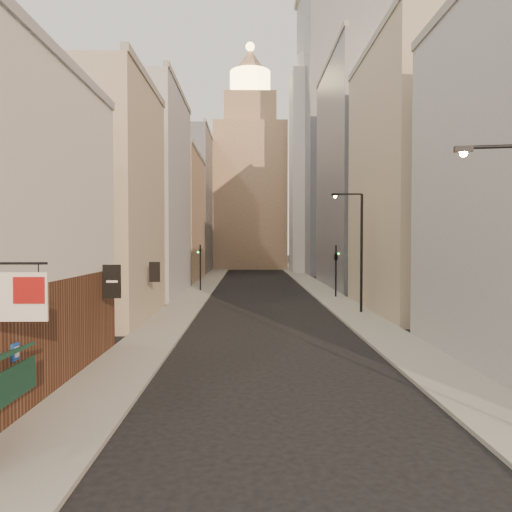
% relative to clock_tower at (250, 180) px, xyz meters
% --- Properties ---
extents(sidewalk_left, '(3.00, 140.00, 0.15)m').
position_rel_clock_tower_xyz_m(sidewalk_left, '(-5.50, -37.00, -17.56)').
color(sidewalk_left, '#9A998B').
rests_on(sidewalk_left, ground).
extents(sidewalk_right, '(3.00, 140.00, 0.15)m').
position_rel_clock_tower_xyz_m(sidewalk_right, '(7.50, -37.00, -17.56)').
color(sidewalk_right, '#9A998B').
rests_on(sidewalk_right, ground).
extents(left_bldg_beige, '(8.00, 12.00, 16.00)m').
position_rel_clock_tower_xyz_m(left_bldg_beige, '(-11.00, -66.00, -9.63)').
color(left_bldg_beige, tan).
rests_on(left_bldg_beige, ground).
extents(left_bldg_grey, '(8.00, 16.00, 20.00)m').
position_rel_clock_tower_xyz_m(left_bldg_grey, '(-11.00, -50.00, -7.63)').
color(left_bldg_grey, '#99999D').
rests_on(left_bldg_grey, ground).
extents(left_bldg_tan, '(8.00, 18.00, 17.00)m').
position_rel_clock_tower_xyz_m(left_bldg_tan, '(-11.00, -32.00, -9.13)').
color(left_bldg_tan, '#917154').
rests_on(left_bldg_tan, ground).
extents(left_bldg_wingrid, '(8.00, 20.00, 24.00)m').
position_rel_clock_tower_xyz_m(left_bldg_wingrid, '(-11.00, -12.00, -5.63)').
color(left_bldg_wingrid, gray).
rests_on(left_bldg_wingrid, ground).
extents(right_bldg_beige, '(8.00, 16.00, 20.00)m').
position_rel_clock_tower_xyz_m(right_bldg_beige, '(13.00, -62.00, -7.63)').
color(right_bldg_beige, tan).
rests_on(right_bldg_beige, ground).
extents(right_bldg_wingrid, '(8.00, 20.00, 26.00)m').
position_rel_clock_tower_xyz_m(right_bldg_wingrid, '(13.00, -42.00, -4.63)').
color(right_bldg_wingrid, gray).
rests_on(right_bldg_wingrid, ground).
extents(highrise, '(21.00, 23.00, 51.20)m').
position_rel_clock_tower_xyz_m(highrise, '(19.00, -14.00, 8.02)').
color(highrise, gray).
rests_on(highrise, ground).
extents(clock_tower, '(14.00, 14.00, 44.90)m').
position_rel_clock_tower_xyz_m(clock_tower, '(0.00, 0.00, 0.00)').
color(clock_tower, '#917154').
rests_on(clock_tower, ground).
extents(white_tower, '(8.00, 8.00, 41.50)m').
position_rel_clock_tower_xyz_m(white_tower, '(11.00, -14.00, 0.97)').
color(white_tower, silver).
rests_on(white_tower, ground).
extents(streetlamp_mid, '(2.33, 0.24, 8.90)m').
position_rel_clock_tower_xyz_m(streetlamp_mid, '(7.85, -63.57, -12.55)').
color(streetlamp_mid, black).
rests_on(streetlamp_mid, ground).
extents(traffic_light_left, '(0.61, 0.55, 5.00)m').
position_rel_clock_tower_xyz_m(traffic_light_left, '(-5.42, -47.03, -13.96)').
color(traffic_light_left, black).
rests_on(traffic_light_left, ground).
extents(traffic_light_right, '(0.62, 0.58, 5.00)m').
position_rel_clock_tower_xyz_m(traffic_light_right, '(7.99, -53.29, -13.82)').
color(traffic_light_right, black).
rests_on(traffic_light_right, ground).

